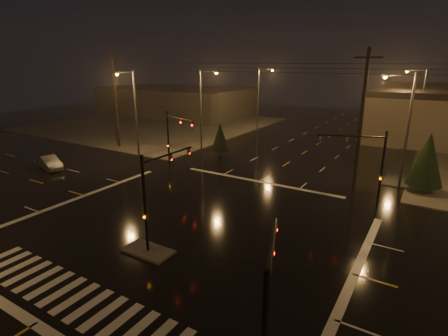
{
  "coord_description": "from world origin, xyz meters",
  "views": [
    {
      "loc": [
        13.47,
        -17.36,
        10.84
      ],
      "look_at": [
        0.03,
        4.62,
        3.0
      ],
      "focal_mm": 28.0,
      "sensor_mm": 36.0,
      "label": 1
    }
  ],
  "objects": [
    {
      "name": "ground",
      "position": [
        0.0,
        0.0,
        0.0
      ],
      "size": [
        140.0,
        140.0,
        0.0
      ],
      "primitive_type": "plane",
      "color": "black",
      "rests_on": "ground"
    },
    {
      "name": "sidewalk_nw",
      "position": [
        -30.0,
        30.0,
        0.06
      ],
      "size": [
        36.0,
        36.0,
        0.12
      ],
      "primitive_type": "cube",
      "color": "#45423E",
      "rests_on": "ground"
    },
    {
      "name": "median_island",
      "position": [
        0.0,
        -4.0,
        0.07
      ],
      "size": [
        3.0,
        1.6,
        0.15
      ],
      "primitive_type": "cube",
      "color": "#45423E",
      "rests_on": "ground"
    },
    {
      "name": "crosswalk",
      "position": [
        0.0,
        -9.0,
        0.01
      ],
      "size": [
        15.0,
        2.6,
        0.01
      ],
      "primitive_type": "cube",
      "color": "beige",
      "rests_on": "ground"
    },
    {
      "name": "stop_bar_near",
      "position": [
        0.0,
        -11.0,
        0.01
      ],
      "size": [
        16.0,
        0.5,
        0.01
      ],
      "primitive_type": "cube",
      "color": "beige",
      "rests_on": "ground"
    },
    {
      "name": "stop_bar_far",
      "position": [
        0.0,
        11.0,
        0.01
      ],
      "size": [
        16.0,
        0.5,
        0.01
      ],
      "primitive_type": "cube",
      "color": "beige",
      "rests_on": "ground"
    },
    {
      "name": "commercial_block",
      "position": [
        -35.0,
        42.0,
        2.8
      ],
      "size": [
        30.0,
        18.0,
        5.6
      ],
      "primitive_type": "cube",
      "color": "#44403C",
      "rests_on": "ground"
    },
    {
      "name": "signal_mast_median",
      "position": [
        0.0,
        -3.07,
        3.75
      ],
      "size": [
        0.25,
        4.59,
        6.0
      ],
      "color": "black",
      "rests_on": "ground"
    },
    {
      "name": "signal_mast_ne",
      "position": [
        9.5,
        10.14,
        3.79
      ],
      "size": [
        4.84,
        1.86,
        6.0
      ],
      "color": "black",
      "rests_on": "ground"
    },
    {
      "name": "signal_mast_nw",
      "position": [
        -9.5,
        10.14,
        3.79
      ],
      "size": [
        4.84,
        1.86,
        6.0
      ],
      "color": "black",
      "rests_on": "ground"
    },
    {
      "name": "signal_mast_se",
      "position": [
        10.23,
        -9.75,
        3.71
      ],
      "size": [
        1.55,
        3.87,
        6.0
      ],
      "color": "black",
      "rests_on": "ground"
    },
    {
      "name": "streetlight_1",
      "position": [
        -11.18,
        18.0,
        5.8
      ],
      "size": [
        2.77,
        0.32,
        10.0
      ],
      "color": "#38383A",
      "rests_on": "ground"
    },
    {
      "name": "streetlight_2",
      "position": [
        -11.18,
        34.0,
        5.8
      ],
      "size": [
        2.77,
        0.32,
        10.0
      ],
      "color": "#38383A",
      "rests_on": "ground"
    },
    {
      "name": "streetlight_3",
      "position": [
        11.18,
        16.0,
        5.8
      ],
      "size": [
        2.77,
        0.32,
        10.0
      ],
      "color": "#38383A",
      "rests_on": "ground"
    },
    {
      "name": "streetlight_4",
      "position": [
        11.18,
        36.0,
        5.8
      ],
      "size": [
        2.77,
        0.32,
        10.0
      ],
      "color": "#38383A",
      "rests_on": "ground"
    },
    {
      "name": "streetlight_5",
      "position": [
        -16.0,
        11.18,
        5.8
      ],
      "size": [
        0.32,
        2.77,
        10.0
      ],
      "color": "#38383A",
      "rests_on": "ground"
    },
    {
      "name": "utility_pole_0",
      "position": [
        -22.0,
        14.0,
        6.13
      ],
      "size": [
        2.2,
        0.32,
        12.0
      ],
      "color": "black",
      "rests_on": "ground"
    },
    {
      "name": "utility_pole_1",
      "position": [
        8.0,
        14.0,
        6.13
      ],
      "size": [
        2.2,
        0.32,
        12.0
      ],
      "color": "black",
      "rests_on": "ground"
    },
    {
      "name": "conifer_0",
      "position": [
        13.32,
        15.87,
        2.97
      ],
      "size": [
        2.91,
        2.91,
        5.25
      ],
      "color": "black",
      "rests_on": "ground"
    },
    {
      "name": "conifer_3",
      "position": [
        -7.92,
        16.75,
        2.39
      ],
      "size": [
        2.17,
        2.17,
        4.09
      ],
      "color": "black",
      "rests_on": "ground"
    },
    {
      "name": "car_crossing",
      "position": [
        -20.75,
        3.2,
        0.7
      ],
      "size": [
        4.49,
        2.51,
        1.4
      ],
      "primitive_type": "imported",
      "rotation": [
        0.0,
        0.0,
        1.32
      ],
      "color": "slate",
      "rests_on": "ground"
    }
  ]
}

